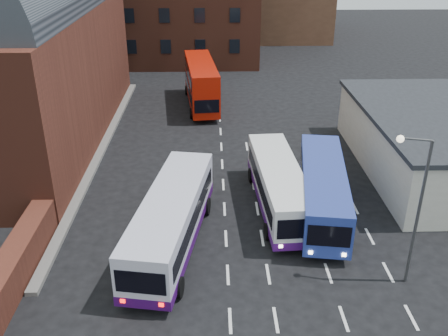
{
  "coord_description": "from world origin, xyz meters",
  "views": [
    {
      "loc": [
        -0.69,
        -17.49,
        15.49
      ],
      "look_at": [
        0.0,
        10.0,
        2.2
      ],
      "focal_mm": 40.0,
      "sensor_mm": 36.0,
      "label": 1
    }
  ],
  "objects_px": {
    "bus_blue": "(323,188)",
    "street_lamp": "(415,199)",
    "bus_white_outbound": "(171,217)",
    "bus_red_double": "(201,83)",
    "bus_white_inbound": "(279,184)"
  },
  "relations": [
    {
      "from": "bus_blue",
      "to": "street_lamp",
      "type": "xyz_separation_m",
      "value": [
        2.57,
        -6.43,
        2.81
      ]
    },
    {
      "from": "street_lamp",
      "to": "bus_blue",
      "type": "bearing_deg",
      "value": 111.81
    },
    {
      "from": "bus_white_outbound",
      "to": "bus_red_double",
      "type": "height_order",
      "value": "bus_red_double"
    },
    {
      "from": "bus_white_inbound",
      "to": "bus_blue",
      "type": "distance_m",
      "value": 2.61
    },
    {
      "from": "bus_white_outbound",
      "to": "bus_red_double",
      "type": "distance_m",
      "value": 23.39
    },
    {
      "from": "bus_white_inbound",
      "to": "bus_blue",
      "type": "xyz_separation_m",
      "value": [
        2.53,
        -0.66,
        0.06
      ]
    },
    {
      "from": "bus_blue",
      "to": "street_lamp",
      "type": "height_order",
      "value": "street_lamp"
    },
    {
      "from": "bus_white_inbound",
      "to": "street_lamp",
      "type": "bearing_deg",
      "value": 122.44
    },
    {
      "from": "bus_white_inbound",
      "to": "bus_blue",
      "type": "relative_size",
      "value": 0.96
    },
    {
      "from": "bus_red_double",
      "to": "bus_blue",
      "type": "bearing_deg",
      "value": 104.32
    },
    {
      "from": "bus_blue",
      "to": "street_lamp",
      "type": "distance_m",
      "value": 7.48
    },
    {
      "from": "bus_red_double",
      "to": "bus_white_inbound",
      "type": "bearing_deg",
      "value": 98.21
    },
    {
      "from": "bus_white_inbound",
      "to": "bus_red_double",
      "type": "bearing_deg",
      "value": -79.03
    },
    {
      "from": "bus_white_inbound",
      "to": "street_lamp",
      "type": "xyz_separation_m",
      "value": [
        5.1,
        -7.09,
        2.87
      ]
    },
    {
      "from": "bus_white_outbound",
      "to": "bus_blue",
      "type": "xyz_separation_m",
      "value": [
        8.67,
        3.21,
        -0.08
      ]
    }
  ]
}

